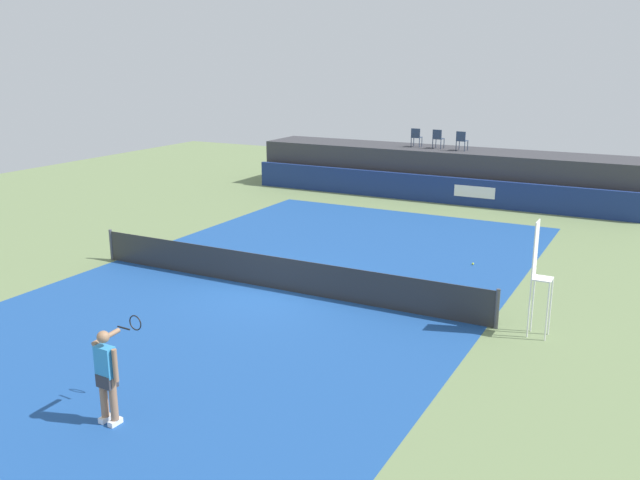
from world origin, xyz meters
name	(u,v)px	position (x,y,z in m)	size (l,w,h in m)	color
ground_plane	(325,262)	(0.00, 3.00, 0.00)	(48.00, 48.00, 0.00)	#6B7F51
court_inner	(276,289)	(0.00, 0.00, 0.00)	(12.00, 22.00, 0.00)	#1C478C
sponsor_wall	(432,189)	(0.01, 13.50, 0.60)	(18.00, 0.22, 1.20)	navy
spectator_platform	(445,172)	(0.00, 15.30, 1.10)	(18.00, 2.80, 2.20)	#38383D
spectator_chair_far_left	(416,137)	(-1.45, 15.26, 2.69)	(0.46, 0.46, 0.89)	#2D3D56
spectator_chair_left	(438,138)	(-0.36, 15.20, 2.69)	(0.47, 0.47, 0.89)	#2D3D56
spectator_chair_center	(462,140)	(0.84, 14.94, 2.69)	(0.47, 0.47, 0.89)	#2D3D56
umpire_chair	(538,271)	(7.07, 0.00, 1.59)	(0.44, 0.44, 2.76)	white
tennis_net	(276,273)	(0.00, 0.00, 0.47)	(12.40, 0.02, 0.95)	#2D2D2D
net_post_near	(111,245)	(-6.20, 0.00, 0.50)	(0.10, 0.10, 1.00)	#4C4C51
net_post_far	(497,309)	(6.20, 0.00, 0.50)	(0.10, 0.10, 1.00)	#4C4C51
tennis_player	(108,373)	(1.15, -7.58, 0.96)	(0.64, 1.15, 1.77)	white
tennis_ball	(473,264)	(4.30, 4.85, 0.04)	(0.07, 0.07, 0.07)	#D8EA33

